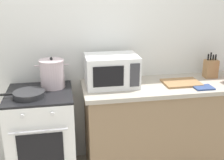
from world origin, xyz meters
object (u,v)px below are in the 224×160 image
stock_pot (52,74)px  oven_mitt (203,87)px  frying_pan (28,94)px  microwave (112,71)px  stove (43,137)px  knife_block (211,68)px  cutting_board (181,83)px

stock_pot → oven_mitt: stock_pot is taller
frying_pan → oven_mitt: size_ratio=2.65×
stock_pot → microwave: (0.56, -0.04, 0.01)m
stove → knife_block: 1.85m
oven_mitt → knife_block: bearing=52.8°
stock_pot → frying_pan: 0.32m
frying_pan → knife_block: knife_block is taller
microwave → knife_block: microwave is taller
knife_block → microwave: bearing=-176.7°
frying_pan → cutting_board: size_ratio=1.32×
frying_pan → microwave: 0.80m
stock_pot → knife_block: bearing=0.7°
stove → microwave: 0.92m
stock_pot → cutting_board: bearing=-5.4°
microwave → oven_mitt: (0.85, -0.24, -0.14)m
stock_pot → knife_block: 1.64m
microwave → stove: bearing=-173.4°
cutting_board → stock_pot: bearing=174.6°
knife_block → oven_mitt: (-0.23, -0.30, -0.09)m
oven_mitt → microwave: bearing=164.3°
knife_block → stove: bearing=-175.4°
frying_pan → cutting_board: frying_pan is taller
frying_pan → stove: bearing=48.4°
oven_mitt → stock_pot: bearing=168.8°
stove → stock_pot: (0.13, 0.12, 0.60)m
stove → cutting_board: 1.46m
stove → stock_pot: bearing=43.8°
stock_pot → frying_pan: stock_pot is taller
stove → cutting_board: bearing=0.0°
stove → oven_mitt: bearing=-5.9°
frying_pan → microwave: bearing=12.5°
stock_pot → stove: bearing=-136.2°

